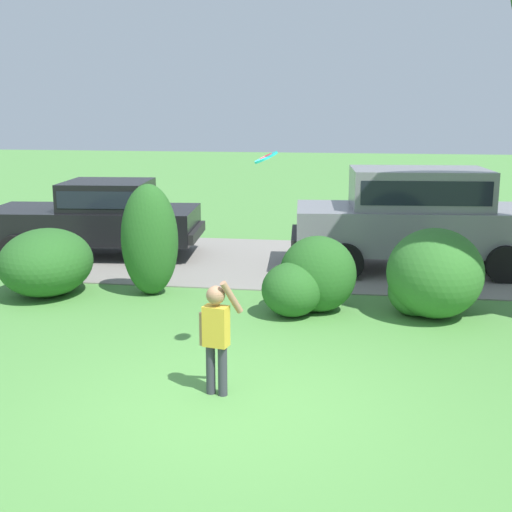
# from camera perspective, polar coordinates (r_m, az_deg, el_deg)

# --- Properties ---
(ground_plane) EXTENTS (80.00, 80.00, 0.00)m
(ground_plane) POSITION_cam_1_polar(r_m,az_deg,el_deg) (7.24, -1.98, -12.44)
(ground_plane) COLOR #518E42
(driveway_strip) EXTENTS (28.00, 4.40, 0.02)m
(driveway_strip) POSITION_cam_1_polar(r_m,az_deg,el_deg) (13.57, 3.40, -0.54)
(driveway_strip) COLOR gray
(driveway_strip) RESTS_ON ground
(shrub_near_tree) EXTENTS (1.47, 1.74, 1.10)m
(shrub_near_tree) POSITION_cam_1_polar(r_m,az_deg,el_deg) (11.65, -17.02, -0.63)
(shrub_near_tree) COLOR #286023
(shrub_near_tree) RESTS_ON ground
(shrub_centre_left) EXTENTS (0.94, 0.80, 1.83)m
(shrub_centre_left) POSITION_cam_1_polar(r_m,az_deg,el_deg) (11.24, -8.89, 1.34)
(shrub_centre_left) COLOR #286023
(shrub_centre_left) RESTS_ON ground
(shrub_centre) EXTENTS (1.39, 1.21, 1.16)m
(shrub_centre) POSITION_cam_1_polar(r_m,az_deg,el_deg) (10.19, 4.46, -1.96)
(shrub_centre) COLOR #286023
(shrub_centre) RESTS_ON ground
(shrub_centre_right) EXTENTS (1.40, 1.55, 1.32)m
(shrub_centre_right) POSITION_cam_1_polar(r_m,az_deg,el_deg) (10.31, 14.51, -1.60)
(shrub_centre_right) COLOR #33702B
(shrub_centre_right) RESTS_ON ground
(parked_sedan) EXTENTS (4.55, 2.40, 1.56)m
(parked_sedan) POSITION_cam_1_polar(r_m,az_deg,el_deg) (14.40, -13.08, 3.31)
(parked_sedan) COLOR black
(parked_sedan) RESTS_ON ground
(parked_suv) EXTENTS (4.84, 2.40, 1.92)m
(parked_suv) POSITION_cam_1_polar(r_m,az_deg,el_deg) (13.13, 13.35, 3.45)
(parked_suv) COLOR gray
(parked_suv) RESTS_ON ground
(child_thrower) EXTENTS (0.47, 0.23, 1.29)m
(child_thrower) POSITION_cam_1_polar(r_m,az_deg,el_deg) (7.27, -3.34, -6.27)
(child_thrower) COLOR #383842
(child_thrower) RESTS_ON ground
(frisbee) EXTENTS (0.27, 0.28, 0.16)m
(frisbee) POSITION_cam_1_polar(r_m,az_deg,el_deg) (7.64, 0.85, 8.26)
(frisbee) COLOR #1EB7B2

